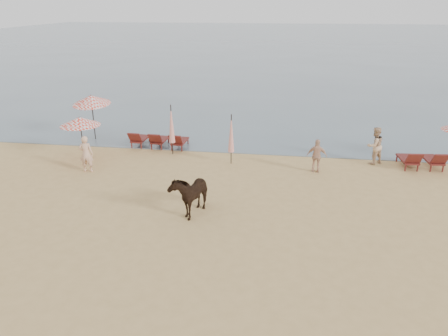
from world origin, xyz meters
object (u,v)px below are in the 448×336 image
Objects in this scene: umbrella_closed_right at (231,134)px; beachgoer_right_b at (317,156)px; lounger_cluster_left at (159,140)px; cow at (190,192)px; lounger_cluster_right at (422,159)px; umbrella_open_left_b at (91,100)px; beachgoer_right_a at (375,146)px; umbrella_open_left_a at (80,121)px; beachgoer_left at (86,154)px; umbrella_closed_left at (171,124)px.

beachgoer_right_b is at bearing -7.92° from umbrella_closed_right.
cow reaches higher than lounger_cluster_left.
lounger_cluster_right is 0.74× the size of umbrella_open_left_b.
lounger_cluster_right is 5.08m from beachgoer_right_b.
lounger_cluster_left is 4.69m from umbrella_closed_right.
lounger_cluster_right is at bearing 138.10° from beachgoer_right_a.
umbrella_open_left_a reaches higher than beachgoer_right_a.
umbrella_open_left_a is at bearing -89.68° from umbrella_open_left_b.
umbrella_closed_right reaches higher than beachgoer_left.
umbrella_open_left_b is at bearing -78.30° from beachgoer_left.
cow is 6.57m from beachgoer_left.
umbrella_closed_left reaches higher than lounger_cluster_left.
umbrella_open_left_b reaches higher than beachgoer_left.
beachgoer_right_a reaches higher than lounger_cluster_left.
lounger_cluster_right is at bearing -3.12° from lounger_cluster_left.
umbrella_closed_left reaches higher than cow.
umbrella_open_left_a is 1.20× the size of beachgoer_right_a.
beachgoer_right_b is (12.21, -3.32, -1.51)m from umbrella_open_left_b.
beachgoer_left is at bearing 163.73° from cow.
umbrella_closed_right is at bearing 16.33° from umbrella_open_left_a.
umbrella_closed_left is 1.43× the size of beachgoer_right_a.
beachgoer_right_a is at bearing 164.80° from lounger_cluster_right.
lounger_cluster_left is at bearing -36.12° from beachgoer_right_a.
umbrella_open_left_b is at bearing 159.93° from umbrella_closed_left.
umbrella_closed_left is at bearing -146.09° from beachgoer_left.
umbrella_open_left_a reaches higher than cow.
umbrella_closed_left is 6.83m from cow.
lounger_cluster_left is at bearing 129.62° from cow.
umbrella_open_left_a is 0.83× the size of umbrella_open_left_b.
beachgoer_right_a is at bearing -21.22° from umbrella_open_left_b.
beachgoer_right_a is 3.21m from beachgoer_right_b.
lounger_cluster_right is 1.25× the size of beachgoer_right_b.
beachgoer_left is 10.56m from beachgoer_right_b.
lounger_cluster_left is 1.73× the size of beachgoer_left.
umbrella_closed_left is 1.51× the size of beachgoer_left.
umbrella_closed_left is (4.14, 1.48, -0.37)m from umbrella_open_left_a.
lounger_cluster_right is 9.04m from umbrella_closed_right.
umbrella_closed_left reaches higher than lounger_cluster_right.
umbrella_open_left_a is 0.89× the size of umbrella_closed_right.
beachgoer_right_b is (11.33, -0.01, -1.18)m from umbrella_open_left_a.
umbrella_closed_right is at bearing 96.39° from cow.
beachgoer_right_a is at bearing 0.45° from umbrella_closed_left.
beachgoer_right_b reaches higher than lounger_cluster_right.
beachgoer_right_a is (13.25, 3.05, 0.05)m from beachgoer_left.
umbrella_closed_right is at bearing -16.38° from umbrella_closed_left.
umbrella_open_left_b reaches higher than umbrella_open_left_a.
lounger_cluster_left is at bearing -11.11° from beachgoer_right_b.
umbrella_closed_right reaches higher than beachgoer_right_a.
umbrella_closed_right is (3.16, -0.93, -0.09)m from umbrella_closed_left.
beachgoer_left reaches higher than lounger_cluster_right.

